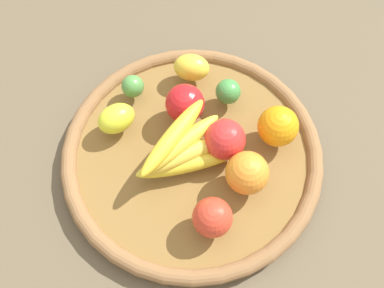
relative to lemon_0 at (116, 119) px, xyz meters
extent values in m
plane|color=brown|center=(0.06, -0.13, -0.06)|extent=(2.40, 2.40, 0.00)
cylinder|color=olive|center=(0.06, -0.13, -0.05)|extent=(0.45, 0.45, 0.02)
torus|color=olive|center=(0.06, -0.13, -0.04)|extent=(0.47, 0.47, 0.03)
ellipsoid|color=yellow|center=(0.00, 0.00, 0.00)|extent=(0.08, 0.06, 0.05)
sphere|color=orange|center=(0.08, -0.24, 0.01)|extent=(0.10, 0.10, 0.07)
sphere|color=#439344|center=(0.18, -0.10, 0.00)|extent=(0.06, 0.06, 0.05)
sphere|color=red|center=(-0.01, -0.25, 0.01)|extent=(0.07, 0.07, 0.06)
ellipsoid|color=yellow|center=(0.03, -0.15, -0.01)|extent=(0.16, 0.12, 0.03)
ellipsoid|color=yellow|center=(0.03, -0.14, 0.00)|extent=(0.17, 0.09, 0.03)
ellipsoid|color=yellow|center=(0.04, -0.12, 0.02)|extent=(0.18, 0.04, 0.03)
ellipsoid|color=yellow|center=(0.03, -0.11, 0.03)|extent=(0.18, 0.06, 0.03)
sphere|color=#519345|center=(0.07, 0.03, 0.00)|extent=(0.05, 0.05, 0.04)
sphere|color=red|center=(0.10, -0.17, 0.01)|extent=(0.09, 0.09, 0.07)
sphere|color=red|center=(0.10, -0.07, 0.01)|extent=(0.10, 0.10, 0.07)
sphere|color=orange|center=(0.18, -0.21, 0.01)|extent=(0.10, 0.10, 0.07)
ellipsoid|color=yellow|center=(0.17, -0.01, 0.00)|extent=(0.08, 0.08, 0.05)
camera|label=1|loc=(-0.20, -0.39, 0.68)|focal=42.21mm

